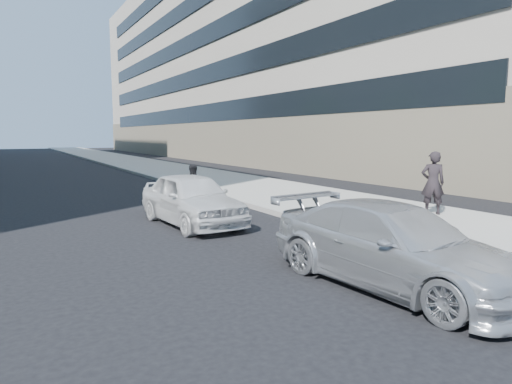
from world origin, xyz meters
TOP-DOWN VIEW (x-y plane):
  - ground at (0.00, 0.00)m, footprint 160.00×160.00m
  - near_sidewalk at (4.00, 20.00)m, footprint 5.00×120.00m
  - near_building at (17.00, 32.00)m, footprint 14.00×70.00m
  - pedestrian_woman at (4.93, 0.97)m, footprint 0.76×0.71m
  - parked_sedan at (-0.19, -2.63)m, footprint 2.25×4.55m
  - white_sedan_near at (-1.15, 3.51)m, footprint 1.85×4.09m
  - motorcycle at (-0.21, 5.76)m, footprint 0.74×2.05m

SIDE VIEW (x-z plane):
  - ground at x=0.00m, z-range 0.00..0.00m
  - near_sidewalk at x=4.00m, z-range 0.00..0.15m
  - parked_sedan at x=-0.19m, z-range 0.00..1.27m
  - motorcycle at x=-0.21m, z-range -0.08..1.35m
  - white_sedan_near at x=-1.15m, z-range 0.00..1.36m
  - pedestrian_woman at x=4.93m, z-range 0.15..1.89m
  - near_building at x=17.00m, z-range 0.00..20.00m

